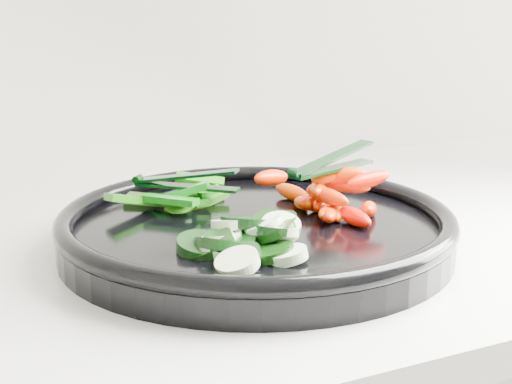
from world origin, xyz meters
name	(u,v)px	position (x,y,z in m)	size (l,w,h in m)	color
veggie_tray	(256,227)	(-0.20, 1.64, 0.95)	(0.38, 0.38, 0.04)	black
cucumber_pile	(240,240)	(-0.25, 1.58, 0.96)	(0.12, 0.12, 0.04)	black
carrot_pile	(327,194)	(-0.12, 1.65, 0.97)	(0.13, 0.15, 0.06)	#EF4300
pepper_pile	(178,197)	(-0.25, 1.73, 0.96)	(0.14, 0.11, 0.04)	#246F0A
tong_carrot	(330,164)	(-0.12, 1.64, 1.00)	(0.11, 0.05, 0.02)	black
tong_pepper	(183,181)	(-0.24, 1.73, 0.98)	(0.10, 0.09, 0.02)	black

